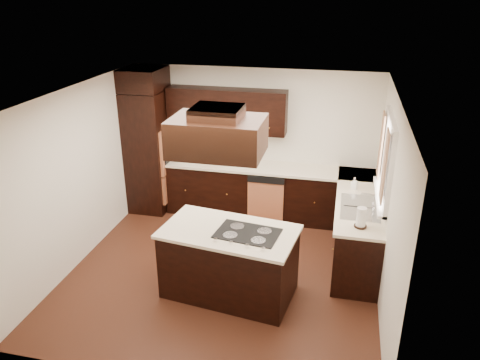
{
  "coord_description": "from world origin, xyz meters",
  "views": [
    {
      "loc": [
        1.47,
        -5.43,
        3.76
      ],
      "look_at": [
        0.1,
        0.6,
        1.15
      ],
      "focal_mm": 35.0,
      "sensor_mm": 36.0,
      "label": 1
    }
  ],
  "objects_px": {
    "oven_column": "(149,151)",
    "island": "(229,263)",
    "range_hood": "(217,136)",
    "spice_rack": "(211,156)"
  },
  "relations": [
    {
      "from": "oven_column",
      "to": "island",
      "type": "relative_size",
      "value": 1.31
    },
    {
      "from": "oven_column",
      "to": "range_hood",
      "type": "xyz_separation_m",
      "value": [
        1.88,
        -2.25,
        1.1
      ]
    },
    {
      "from": "range_hood",
      "to": "spice_rack",
      "type": "height_order",
      "value": "range_hood"
    },
    {
      "from": "island",
      "to": "oven_column",
      "type": "bearing_deg",
      "value": 140.03
    },
    {
      "from": "oven_column",
      "to": "range_hood",
      "type": "distance_m",
      "value": 3.13
    },
    {
      "from": "oven_column",
      "to": "spice_rack",
      "type": "xyz_separation_m",
      "value": [
        1.11,
        0.04,
        -0.0
      ]
    },
    {
      "from": "oven_column",
      "to": "spice_rack",
      "type": "distance_m",
      "value": 1.11
    },
    {
      "from": "island",
      "to": "spice_rack",
      "type": "height_order",
      "value": "spice_rack"
    },
    {
      "from": "island",
      "to": "range_hood",
      "type": "xyz_separation_m",
      "value": [
        -0.1,
        -0.08,
        1.72
      ]
    },
    {
      "from": "island",
      "to": "range_hood",
      "type": "relative_size",
      "value": 1.54
    }
  ]
}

